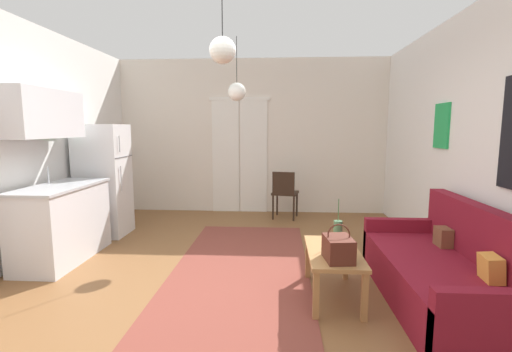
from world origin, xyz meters
The scene contains 13 objects.
ground_plane centered at (0.00, 0.00, -0.05)m, with size 5.49×7.49×0.10m, color brown.
wall_back centered at (-0.01, 3.49, 1.40)m, with size 5.09×0.13×2.82m.
wall_right centered at (2.49, 0.00, 1.41)m, with size 0.12×7.09×2.82m.
area_rug centered at (0.09, 0.57, 0.01)m, with size 1.49×3.49×0.01m, color brown.
couch centered at (2.01, -0.06, 0.27)m, with size 0.87×1.93×0.89m.
coffee_table centered at (1.01, 0.02, 0.38)m, with size 0.47×0.92×0.45m.
bamboo_vase centered at (1.08, 0.25, 0.56)m, with size 0.09×0.09×0.44m.
handbag centered at (1.01, -0.23, 0.55)m, with size 0.25×0.32×0.32m.
refrigerator centered at (-2.06, 1.84, 0.81)m, with size 0.67×0.59×1.62m.
kitchen_counter centered at (-2.09, 0.79, 0.76)m, with size 0.59×1.28×2.01m.
accent_chair centered at (0.60, 2.92, 0.48)m, with size 0.49×0.48×0.84m.
pendant_lamp_near centered at (0.08, -0.46, 2.15)m, with size 0.20×0.20×0.77m.
pendant_lamp_far centered at (-0.09, 1.89, 2.07)m, with size 0.25×0.25×0.87m.
Camera 1 is at (0.50, -3.22, 1.57)m, focal length 25.27 mm.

